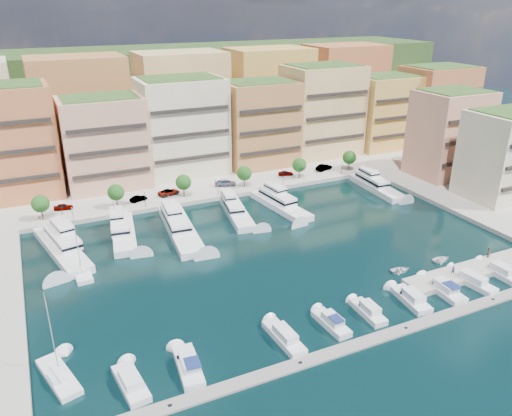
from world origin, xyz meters
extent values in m
plane|color=black|center=(0.00, 0.00, 0.00)|extent=(400.00, 400.00, 0.00)
cube|color=#9E998E|center=(0.00, 62.00, 0.00)|extent=(220.00, 64.00, 2.00)
cube|color=#203917|center=(0.00, 110.00, 0.00)|extent=(240.00, 40.00, 58.00)
cube|color=gray|center=(-3.00, -30.00, 0.00)|extent=(72.00, 2.20, 0.35)
cube|color=#9E998E|center=(30.00, -22.00, 0.00)|extent=(32.00, 5.00, 2.00)
cube|color=#BD673F|center=(-44.00, 52.00, 14.00)|extent=(20.00, 16.00, 26.00)
cube|color=black|center=(-44.00, 43.75, 14.00)|extent=(18.40, 0.50, 0.90)
cube|color=tan|center=(-23.00, 50.00, 12.00)|extent=(20.00, 15.00, 22.00)
cube|color=black|center=(-23.00, 42.25, 12.00)|extent=(18.40, 0.50, 0.90)
cube|color=#274B1E|center=(-23.00, 50.00, 23.40)|extent=(17.60, 13.20, 0.80)
cube|color=#F7EABF|center=(-2.00, 52.00, 13.50)|extent=(22.00, 16.00, 25.00)
cube|color=black|center=(-2.00, 43.75, 13.50)|extent=(20.24, 0.50, 0.90)
cube|color=#274B1E|center=(-2.00, 52.00, 26.40)|extent=(19.36, 14.08, 0.80)
cube|color=#B67344|center=(20.00, 50.00, 12.50)|extent=(20.00, 15.00, 23.00)
cube|color=black|center=(20.00, 42.25, 12.50)|extent=(18.40, 0.50, 0.90)
cube|color=#274B1E|center=(20.00, 50.00, 24.40)|extent=(17.60, 13.20, 0.80)
cube|color=#F0BB7F|center=(42.00, 52.00, 14.00)|extent=(22.00, 16.00, 26.00)
cube|color=black|center=(42.00, 43.75, 14.00)|extent=(20.24, 0.50, 0.90)
cube|color=#274B1E|center=(42.00, 52.00, 27.40)|extent=(19.36, 14.08, 0.80)
cube|color=#D2934D|center=(64.00, 50.00, 12.00)|extent=(20.00, 15.00, 22.00)
cube|color=black|center=(64.00, 42.25, 12.00)|extent=(18.40, 0.50, 0.90)
cube|color=#274B1E|center=(64.00, 50.00, 23.40)|extent=(17.60, 13.20, 0.80)
cube|color=#BD673F|center=(84.00, 48.00, 13.00)|extent=(22.00, 16.00, 24.00)
cube|color=black|center=(84.00, 39.75, 13.00)|extent=(20.24, 0.50, 0.90)
cube|color=#274B1E|center=(84.00, 48.00, 25.40)|extent=(19.36, 14.08, 0.80)
cube|color=tan|center=(62.00, 20.00, 12.00)|extent=(18.00, 14.00, 22.00)
cube|color=black|center=(62.00, 12.75, 12.00)|extent=(16.56, 0.50, 0.90)
cube|color=#274B1E|center=(62.00, 20.00, 23.40)|extent=(15.84, 12.32, 0.80)
cube|color=#F7EABF|center=(62.00, 2.00, 11.00)|extent=(18.00, 14.00, 20.00)
cube|color=#B67344|center=(-25.00, 74.00, 16.00)|extent=(26.00, 18.00, 30.00)
cube|color=#F0BB7F|center=(5.00, 74.00, 16.00)|extent=(26.00, 18.00, 30.00)
cube|color=#D2934D|center=(35.00, 74.00, 16.00)|extent=(26.00, 18.00, 30.00)
cube|color=#BD673F|center=(65.00, 74.00, 16.00)|extent=(26.00, 18.00, 30.00)
cylinder|color=#473323|center=(-40.00, 33.50, 2.50)|extent=(0.24, 0.24, 3.00)
sphere|color=#134316|center=(-40.00, 33.50, 4.75)|extent=(3.80, 3.80, 3.80)
cylinder|color=#473323|center=(-24.00, 33.50, 2.50)|extent=(0.24, 0.24, 3.00)
sphere|color=#134316|center=(-24.00, 33.50, 4.75)|extent=(3.80, 3.80, 3.80)
cylinder|color=#473323|center=(-8.00, 33.50, 2.50)|extent=(0.24, 0.24, 3.00)
sphere|color=#134316|center=(-8.00, 33.50, 4.75)|extent=(3.80, 3.80, 3.80)
cylinder|color=#473323|center=(8.00, 33.50, 2.50)|extent=(0.24, 0.24, 3.00)
sphere|color=#134316|center=(8.00, 33.50, 4.75)|extent=(3.80, 3.80, 3.80)
cylinder|color=#473323|center=(24.00, 33.50, 2.50)|extent=(0.24, 0.24, 3.00)
sphere|color=#134316|center=(24.00, 33.50, 4.75)|extent=(3.80, 3.80, 3.80)
cylinder|color=#473323|center=(40.00, 33.50, 2.50)|extent=(0.24, 0.24, 3.00)
sphere|color=#134316|center=(40.00, 33.50, 4.75)|extent=(3.80, 3.80, 3.80)
cylinder|color=black|center=(-36.00, 31.20, 3.00)|extent=(0.10, 0.10, 4.00)
sphere|color=#FFF2CC|center=(-36.00, 31.20, 5.05)|extent=(0.30, 0.30, 0.30)
cylinder|color=black|center=(-18.00, 31.20, 3.00)|extent=(0.10, 0.10, 4.00)
sphere|color=#FFF2CC|center=(-18.00, 31.20, 5.05)|extent=(0.30, 0.30, 0.30)
cylinder|color=black|center=(0.00, 31.20, 3.00)|extent=(0.10, 0.10, 4.00)
sphere|color=#FFF2CC|center=(0.00, 31.20, 5.05)|extent=(0.30, 0.30, 0.30)
cylinder|color=black|center=(18.00, 31.20, 3.00)|extent=(0.10, 0.10, 4.00)
sphere|color=#FFF2CC|center=(18.00, 31.20, 5.05)|extent=(0.30, 0.30, 0.30)
cylinder|color=black|center=(36.00, 31.20, 3.00)|extent=(0.10, 0.10, 4.00)
sphere|color=#FFF2CC|center=(36.00, 31.20, 5.05)|extent=(0.30, 0.30, 0.30)
cube|color=white|center=(-37.64, 17.56, 0.35)|extent=(9.27, 23.36, 2.30)
cube|color=white|center=(-37.64, 19.85, 2.40)|extent=(6.35, 13.11, 1.80)
cube|color=black|center=(-37.64, 19.85, 2.40)|extent=(6.43, 13.18, 0.55)
cube|color=white|center=(-37.64, 21.68, 4.00)|extent=(4.18, 7.30, 1.40)
cylinder|color=#B2B2B7|center=(-37.64, 23.05, 5.60)|extent=(0.14, 0.14, 1.80)
cube|color=white|center=(-25.46, 19.46, 0.35)|extent=(7.22, 19.53, 2.30)
cube|color=white|center=(-25.46, 21.36, 2.40)|extent=(5.15, 10.92, 1.80)
cube|color=black|center=(-25.46, 21.36, 2.40)|extent=(5.21, 10.99, 0.55)
cube|color=white|center=(-25.46, 22.89, 4.00)|extent=(3.47, 6.06, 1.40)
cylinder|color=#B2B2B7|center=(-25.46, 24.04, 5.60)|extent=(0.14, 0.14, 1.80)
cube|color=black|center=(-25.46, 19.46, -0.10)|extent=(7.28, 19.59, 0.35)
cube|color=white|center=(-14.25, 16.52, 0.35)|extent=(7.28, 25.31, 2.30)
cube|color=white|center=(-14.25, 19.02, 2.40)|extent=(5.36, 14.04, 1.80)
cube|color=black|center=(-14.25, 19.02, 2.40)|extent=(5.43, 14.11, 0.55)
cube|color=white|center=(-14.25, 21.02, 4.00)|extent=(3.70, 7.73, 1.40)
cylinder|color=#B2B2B7|center=(-14.25, 22.51, 5.60)|extent=(0.14, 0.14, 1.80)
cube|color=white|center=(-0.14, 19.52, 0.35)|extent=(7.10, 19.36, 2.30)
cube|color=white|center=(-0.14, 21.42, 2.40)|extent=(4.99, 10.83, 1.80)
cube|color=black|center=(-0.14, 21.42, 2.40)|extent=(5.06, 10.90, 0.55)
cube|color=white|center=(-0.14, 22.93, 4.00)|extent=(3.34, 6.01, 1.40)
cylinder|color=#B2B2B7|center=(-0.14, 24.07, 5.60)|extent=(0.14, 0.14, 1.80)
cube|color=white|center=(10.81, 19.05, 0.35)|extent=(6.81, 20.29, 2.30)
cube|color=white|center=(10.81, 21.04, 2.40)|extent=(4.94, 11.30, 1.80)
cube|color=black|center=(10.81, 21.04, 2.40)|extent=(5.00, 11.37, 0.55)
cube|color=white|center=(10.81, 22.63, 4.00)|extent=(3.37, 6.25, 1.40)
cylinder|color=#B2B2B7|center=(10.81, 23.83, 5.60)|extent=(0.14, 0.14, 1.80)
cube|color=black|center=(10.81, 19.05, -0.10)|extent=(6.86, 20.35, 0.35)
cube|color=white|center=(38.92, 19.38, 0.35)|extent=(5.51, 19.47, 2.30)
cube|color=white|center=(38.92, 21.30, 2.40)|extent=(4.22, 10.78, 1.80)
cube|color=black|center=(38.92, 21.30, 2.40)|extent=(4.28, 10.84, 0.55)
cube|color=white|center=(38.92, 22.84, 4.00)|extent=(2.97, 5.92, 1.40)
cylinder|color=#B2B2B7|center=(38.92, 24.00, 5.60)|extent=(0.14, 0.14, 1.80)
cube|color=white|center=(-33.44, -24.50, 0.25)|extent=(3.59, 8.12, 1.40)
cube|color=white|center=(-33.44, -24.89, 1.55)|extent=(2.54, 3.99, 1.10)
cube|color=black|center=(-33.44, -23.32, 1.30)|extent=(1.96, 0.32, 0.55)
cube|color=white|center=(-25.88, -24.50, 0.25)|extent=(3.60, 8.51, 1.40)
cube|color=white|center=(-25.88, -24.91, 1.55)|extent=(2.56, 4.17, 1.10)
cube|color=black|center=(-25.88, -23.26, 1.30)|extent=(2.00, 0.30, 0.55)
cube|color=navy|center=(-25.88, -25.99, 2.15)|extent=(2.19, 2.67, 0.12)
cube|color=white|center=(-11.56, -24.50, 0.25)|extent=(2.94, 8.90, 1.40)
cube|color=white|center=(-11.56, -24.94, 1.55)|extent=(2.16, 4.31, 1.10)
cube|color=black|center=(-11.56, -23.18, 1.30)|extent=(1.79, 0.19, 0.55)
cube|color=white|center=(-3.54, -24.50, 0.25)|extent=(2.76, 7.45, 1.40)
cube|color=white|center=(-3.54, -24.87, 1.55)|extent=(2.04, 3.61, 1.10)
cube|color=black|center=(-3.54, -23.40, 1.30)|extent=(1.72, 0.19, 0.55)
cube|color=navy|center=(-3.54, -25.82, 2.15)|extent=(1.78, 2.28, 0.12)
cube|color=white|center=(3.27, -24.50, 0.25)|extent=(2.65, 7.17, 1.40)
cube|color=white|center=(3.27, -24.85, 1.55)|extent=(1.98, 3.47, 1.10)
cube|color=black|center=(3.27, -23.44, 1.30)|extent=(1.71, 0.17, 0.55)
cube|color=white|center=(11.72, -24.50, 0.25)|extent=(3.70, 8.25, 1.40)
cube|color=white|center=(11.72, -24.90, 1.55)|extent=(2.62, 4.05, 1.10)
cube|color=black|center=(11.72, -23.30, 1.30)|extent=(2.03, 0.33, 0.55)
cube|color=white|center=(18.59, -24.50, 0.25)|extent=(3.32, 8.80, 1.40)
cube|color=white|center=(18.59, -24.93, 1.55)|extent=(2.45, 4.27, 1.10)
cube|color=black|center=(18.59, -23.20, 1.30)|extent=(2.05, 0.21, 0.55)
cube|color=navy|center=(18.59, -26.06, 2.15)|extent=(2.13, 2.70, 0.12)
cube|color=white|center=(24.93, -24.50, 0.25)|extent=(3.45, 9.35, 1.40)
cube|color=white|center=(24.93, -24.96, 1.55)|extent=(2.39, 4.57, 1.10)
cube|color=black|center=(24.93, -23.13, 1.30)|extent=(1.77, 0.29, 0.55)
cube|color=white|center=(31.98, -24.50, 0.25)|extent=(2.83, 8.21, 1.40)
cube|color=white|center=(31.98, -24.91, 1.55)|extent=(2.19, 3.95, 1.10)
cube|color=black|center=(31.98, -23.27, 1.30)|extent=(1.99, 0.11, 0.55)
cube|color=white|center=(-41.59, -19.17, 0.20)|extent=(5.17, 9.80, 1.20)
cube|color=white|center=(-41.59, -20.11, 1.10)|extent=(2.24, 2.71, 0.60)
cylinder|color=#B2B2B7|center=(-41.59, -18.70, 6.80)|extent=(0.14, 0.14, 12.00)
cylinder|color=#B2B2B7|center=(-41.59, -20.58, 1.80)|extent=(1.21, 4.10, 0.10)
cube|color=white|center=(-35.38, 7.38, 0.20)|extent=(3.10, 8.26, 1.20)
cube|color=white|center=(-35.38, 6.57, 1.10)|extent=(1.72, 2.11, 0.60)
cylinder|color=#B2B2B7|center=(-35.38, 7.79, 6.80)|extent=(0.14, 0.14, 12.00)
cylinder|color=#B2B2B7|center=(-35.38, 6.16, 1.80)|extent=(0.28, 3.66, 0.10)
imported|color=white|center=(26.27, -16.26, 0.38)|extent=(3.76, 2.72, 0.77)
imported|color=silver|center=(16.71, -16.16, 0.38)|extent=(4.00, 3.12, 0.76)
imported|color=gray|center=(-35.36, 37.46, 1.71)|extent=(4.36, 2.25, 1.42)
imported|color=gray|center=(-18.69, 35.36, 1.68)|extent=(4.40, 2.59, 1.37)
imported|color=gray|center=(-11.00, 36.33, 1.74)|extent=(5.74, 3.51, 1.49)
imported|color=gray|center=(4.03, 36.52, 1.79)|extent=(5.84, 3.48, 1.58)
imported|color=gray|center=(21.90, 37.10, 1.69)|extent=(4.35, 2.59, 1.39)
imported|color=gray|center=(33.75, 36.53, 1.86)|extent=(5.53, 3.30, 1.72)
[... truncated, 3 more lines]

